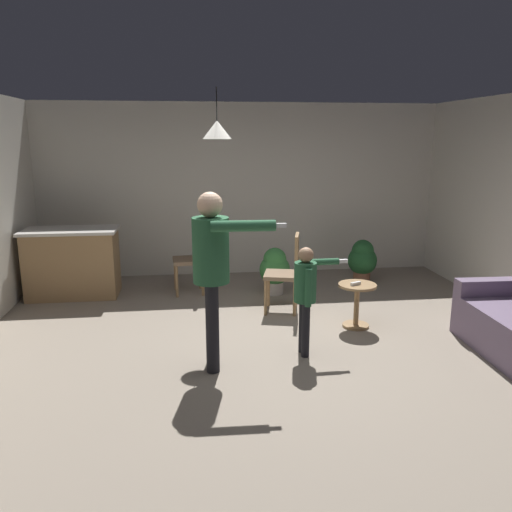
% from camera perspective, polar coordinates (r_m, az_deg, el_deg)
% --- Properties ---
extents(ground, '(7.68, 7.68, 0.00)m').
position_cam_1_polar(ground, '(5.42, 1.74, -10.43)').
color(ground, gray).
extents(wall_back, '(6.40, 0.10, 2.70)m').
position_cam_1_polar(wall_back, '(8.18, -1.68, 7.41)').
color(wall_back, silver).
rests_on(wall_back, ground).
extents(kitchen_counter, '(1.26, 0.66, 0.95)m').
position_cam_1_polar(kitchen_counter, '(7.48, -19.88, -0.70)').
color(kitchen_counter, '#99754C').
rests_on(kitchen_counter, ground).
extents(side_table_by_couch, '(0.44, 0.44, 0.52)m').
position_cam_1_polar(side_table_by_couch, '(6.03, 11.23, -4.87)').
color(side_table_by_couch, '#99754C').
rests_on(side_table_by_couch, ground).
extents(person_adult, '(0.83, 0.51, 1.70)m').
position_cam_1_polar(person_adult, '(4.70, -4.89, -0.63)').
color(person_adult, black).
rests_on(person_adult, ground).
extents(person_child, '(0.58, 0.34, 1.12)m').
position_cam_1_polar(person_child, '(5.10, 5.64, -3.69)').
color(person_child, black).
rests_on(person_child, ground).
extents(dining_chair_by_counter, '(0.51, 0.51, 1.00)m').
position_cam_1_polar(dining_chair_by_counter, '(6.40, 3.53, -1.55)').
color(dining_chair_by_counter, '#99754C').
rests_on(dining_chair_by_counter, ground).
extents(dining_chair_near_wall, '(0.45, 0.45, 1.00)m').
position_cam_1_polar(dining_chair_near_wall, '(7.23, -7.03, 0.08)').
color(dining_chair_near_wall, '#99754C').
rests_on(dining_chair_near_wall, ground).
extents(potted_plant_corner, '(0.44, 0.44, 0.67)m').
position_cam_1_polar(potted_plant_corner, '(7.84, 11.84, -0.38)').
color(potted_plant_corner, brown).
rests_on(potted_plant_corner, ground).
extents(potted_plant_by_wall, '(0.43, 0.43, 0.67)m').
position_cam_1_polar(potted_plant_by_wall, '(7.16, 2.12, -1.43)').
color(potted_plant_by_wall, '#B7B2AD').
rests_on(potted_plant_by_wall, ground).
extents(spare_remote_on_table, '(0.13, 0.09, 0.04)m').
position_cam_1_polar(spare_remote_on_table, '(5.93, 11.12, -3.05)').
color(spare_remote_on_table, white).
rests_on(spare_remote_on_table, side_table_by_couch).
extents(ceiling_light_pendant, '(0.32, 0.32, 0.55)m').
position_cam_1_polar(ceiling_light_pendant, '(5.74, -4.39, 13.95)').
color(ceiling_light_pendant, silver).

